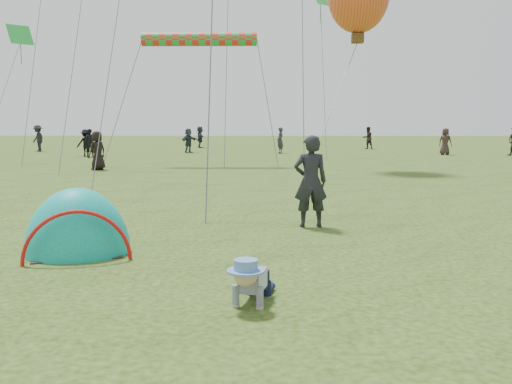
{
  "coord_description": "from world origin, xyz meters",
  "views": [
    {
      "loc": [
        0.74,
        -6.8,
        2.13
      ],
      "look_at": [
        0.53,
        2.11,
        1.0
      ],
      "focal_mm": 40.0,
      "sensor_mm": 36.0,
      "label": 1
    }
  ],
  "objects": [
    {
      "name": "ground",
      "position": [
        0.0,
        0.0,
        0.0
      ],
      "size": [
        140.0,
        140.0,
        0.0
      ],
      "primitive_type": "plane",
      "color": "#1C3806"
    },
    {
      "name": "crawling_toddler",
      "position": [
        0.53,
        -0.39,
        0.3
      ],
      "size": [
        0.71,
        0.89,
        0.6
      ],
      "primitive_type": null,
      "rotation": [
        0.0,
        0.0,
        -0.23
      ],
      "color": "black",
      "rests_on": "ground"
    },
    {
      "name": "popup_tent",
      "position": [
        -2.32,
        2.06,
        0.0
      ],
      "size": [
        1.98,
        1.79,
        2.13
      ],
      "primitive_type": "ellipsoid",
      "rotation": [
        0.0,
        0.0,
        0.31
      ],
      "color": "#117E82",
      "rests_on": "ground"
    },
    {
      "name": "standing_adult",
      "position": [
        1.56,
        4.45,
        0.92
      ],
      "size": [
        0.71,
        0.51,
        1.83
      ],
      "primitive_type": "imported",
      "rotation": [
        0.0,
        0.0,
        3.25
      ],
      "color": "black",
      "rests_on": "ground"
    },
    {
      "name": "crowd_person_0",
      "position": [
        -9.49,
        25.54,
        0.81
      ],
      "size": [
        0.66,
        0.5,
        1.62
      ],
      "primitive_type": "imported",
      "rotation": [
        0.0,
        0.0,
        0.2
      ],
      "color": "black",
      "rests_on": "ground"
    },
    {
      "name": "crowd_person_3",
      "position": [
        -14.92,
        31.51,
        0.89
      ],
      "size": [
        1.3,
        1.25,
        1.78
      ],
      "primitive_type": "imported",
      "rotation": [
        0.0,
        0.0,
        5.57
      ],
      "color": "black",
      "rests_on": "ground"
    },
    {
      "name": "crowd_person_4",
      "position": [
        -6.6,
        17.34,
        0.83
      ],
      "size": [
        0.9,
        0.97,
        1.66
      ],
      "primitive_type": "imported",
      "rotation": [
        0.0,
        0.0,
        4.1
      ],
      "color": "black",
      "rests_on": "ground"
    },
    {
      "name": "crowd_person_5",
      "position": [
        -4.58,
        36.91,
        0.82
      ],
      "size": [
        0.74,
        1.57,
        1.63
      ],
      "primitive_type": "imported",
      "rotation": [
        0.0,
        0.0,
        1.74
      ],
      "color": "#222D3A",
      "rests_on": "ground"
    },
    {
      "name": "crowd_person_6",
      "position": [
        1.42,
        29.5,
        0.83
      ],
      "size": [
        0.6,
        0.71,
        1.65
      ],
      "primitive_type": "imported",
      "rotation": [
        0.0,
        0.0,
        5.11
      ],
      "color": "#2B2934",
      "rests_on": "ground"
    },
    {
      "name": "crowd_person_9",
      "position": [
        -9.98,
        26.26,
        0.79
      ],
      "size": [
        1.18,
        1.02,
        1.58
      ],
      "primitive_type": "imported",
      "rotation": [
        0.0,
        0.0,
        3.67
      ],
      "color": "black",
      "rests_on": "ground"
    },
    {
      "name": "crowd_person_10",
      "position": [
        11.45,
        28.24,
        0.82
      ],
      "size": [
        0.95,
        0.89,
        1.63
      ],
      "primitive_type": "imported",
      "rotation": [
        0.0,
        0.0,
        2.51
      ],
      "color": "#322321",
      "rests_on": "ground"
    },
    {
      "name": "crowd_person_11",
      "position": [
        -4.52,
        30.24,
        0.79
      ],
      "size": [
        1.21,
        1.48,
        1.58
      ],
      "primitive_type": "imported",
      "rotation": [
        0.0,
        0.0,
        0.98
      ],
      "color": "#28323D",
      "rests_on": "ground"
    },
    {
      "name": "crowd_person_13",
      "position": [
        7.96,
        35.37,
        0.81
      ],
      "size": [
        0.94,
        0.83,
        1.62
      ],
      "primitive_type": "imported",
      "rotation": [
        0.0,
        0.0,
        3.46
      ],
      "color": "black",
      "rests_on": "ground"
    },
    {
      "name": "rainbow_tube_kite",
      "position": [
        -2.55,
        20.41,
        5.87
      ],
      "size": [
        5.38,
        0.64,
        0.64
      ],
      "primitive_type": "cylinder",
      "rotation": [
        0.0,
        1.57,
        0.0
      ],
      "color": "red"
    },
    {
      "name": "diamond_kite_9",
      "position": [
        -12.04,
        22.82,
        6.46
      ],
      "size": [
        1.27,
        1.27,
        1.03
      ],
      "primitive_type": "plane",
      "rotation": [
        1.05,
        0.0,
        0.79
      ],
      "color": "green"
    }
  ]
}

